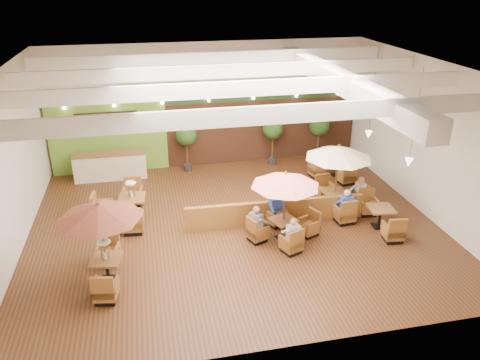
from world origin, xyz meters
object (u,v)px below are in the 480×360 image
object	(u,v)px
diner_2	(258,220)
diner_3	(346,203)
table_0	(101,222)
topiary_1	(273,131)
table_3	(125,207)
table_1	(285,193)
table_5	(331,168)
service_counter	(110,166)
table_4	(380,218)
diner_4	(359,190)
topiary_0	(186,137)
topiary_2	(319,128)
booth_divider	(276,212)
table_2	(337,166)
diner_0	(292,231)
diner_1	(276,206)

from	to	relation	value
diner_2	diner_3	world-z (taller)	diner_3
table_0	topiary_1	xyz separation A→B (m)	(7.03, 7.70, -0.34)
table_3	diner_3	distance (m)	7.85
table_1	table_5	bearing A→B (deg)	30.62
service_counter	table_3	xyz separation A→B (m)	(0.64, -3.80, -0.12)
table_4	diner_2	distance (m)	4.41
diner_4	topiary_0	bearing A→B (deg)	41.36
topiary_1	topiary_2	bearing A→B (deg)	0.00
topiary_1	topiary_0	bearing A→B (deg)	180.00
booth_divider	table_2	size ratio (longest dim) A/B	2.44
table_0	topiary_2	size ratio (longest dim) A/B	1.19
table_3	table_5	xyz separation A→B (m)	(8.74, 2.14, -0.12)
table_1	topiary_2	distance (m)	7.41
diner_0	diner_1	distance (m)	1.78
table_5	topiary_2	distance (m)	2.25
service_counter	table_5	size ratio (longest dim) A/B	1.17
service_counter	diner_1	world-z (taller)	diner_1
table_0	diner_2	size ratio (longest dim) A/B	3.07
booth_divider	diner_2	distance (m)	1.40
table_0	diner_2	world-z (taller)	table_0
topiary_0	diner_2	xyz separation A→B (m)	(1.62, -6.47, -0.80)
booth_divider	diner_3	world-z (taller)	diner_3
table_1	topiary_1	distance (m)	6.62
table_3	diner_2	world-z (taller)	table_3
diner_2	diner_3	xyz separation A→B (m)	(3.31, 0.56, 0.01)
diner_3	table_2	bearing A→B (deg)	88.04
service_counter	diner_3	size ratio (longest dim) A/B	3.50
table_0	topiary_1	distance (m)	10.43
table_4	table_5	world-z (taller)	table_4
service_counter	diner_4	bearing A→B (deg)	-27.32
table_2	diner_4	distance (m)	1.40
table_4	diner_0	bearing A→B (deg)	-158.84
table_1	diner_3	world-z (taller)	table_1
diner_4	table_4	bearing A→B (deg)	176.24
booth_divider	service_counter	bearing A→B (deg)	139.70
service_counter	table_3	bearing A→B (deg)	-80.41
table_2	table_1	bearing A→B (deg)	-152.92
table_2	table_3	distance (m)	7.78
table_2	topiary_2	size ratio (longest dim) A/B	1.21
table_3	diner_4	distance (m)	8.62
booth_divider	topiary_0	size ratio (longest dim) A/B	3.02
table_4	table_5	bearing A→B (deg)	95.87
table_2	table_4	xyz separation A→B (m)	(1.08, -1.49, -1.42)
table_5	topiary_2	xyz separation A→B (m)	(0.05, 1.86, 1.26)
service_counter	topiary_1	size ratio (longest dim) A/B	1.40
diner_1	diner_3	distance (m)	2.45
table_3	diner_1	distance (m)	5.43
table_5	topiary_0	size ratio (longest dim) A/B	1.21
table_3	table_4	xyz separation A→B (m)	(8.69, -2.45, -0.11)
table_2	topiary_0	world-z (taller)	table_2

